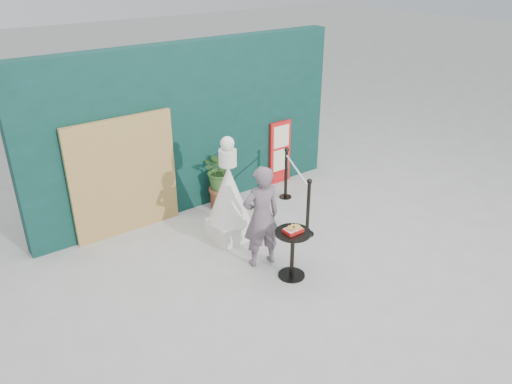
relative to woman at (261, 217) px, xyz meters
The scene contains 10 objects.
ground 1.15m from the woman, 76.09° to the right, with size 60.00×60.00×0.00m, color #ADAAA5.
back_wall 2.46m from the woman, 85.18° to the left, with size 6.00×0.30×3.00m, color #0A2E24.
bamboo_fence 2.46m from the woman, 119.32° to the left, with size 1.80×0.08×2.00m, color tan.
woman is the anchor object (origin of this frame).
menu_board 3.01m from the woman, 45.76° to the left, with size 0.50×0.07×1.30m.
statue 0.92m from the woman, 87.95° to the left, with size 0.70×0.70×1.79m.
cafe_table 0.64m from the woman, 73.52° to the right, with size 0.52×0.52×0.75m.
food_basket 0.56m from the woman, 73.25° to the right, with size 0.26×0.19×0.11m.
planter 1.99m from the woman, 74.87° to the left, with size 0.68×0.59×1.16m.
stanchion_barrier 1.71m from the woman, 31.19° to the left, with size 0.84×1.54×1.03m.
Camera 1 is at (-4.08, -4.33, 4.36)m, focal length 35.00 mm.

